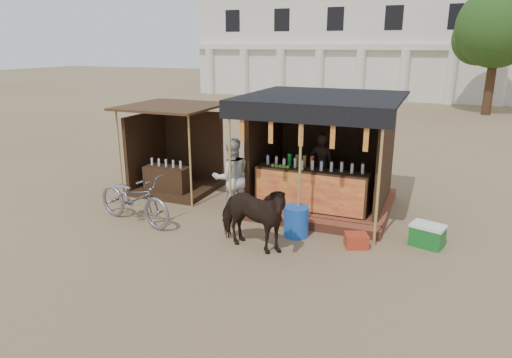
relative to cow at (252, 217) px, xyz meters
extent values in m
plane|color=#846B4C|center=(-0.39, -0.43, -0.70)|extent=(120.00, 120.00, 0.00)
cube|color=brown|center=(0.61, 3.07, -0.59)|extent=(3.40, 2.80, 0.22)
cube|color=brown|center=(0.61, 1.52, -0.60)|extent=(3.40, 0.35, 0.20)
cube|color=#392614|center=(0.61, 2.12, -0.01)|extent=(2.60, 0.55, 0.95)
cube|color=red|center=(0.61, 1.84, -0.01)|extent=(2.50, 0.02, 0.88)
cube|color=#392614|center=(0.61, 4.32, 0.77)|extent=(3.00, 0.12, 2.50)
cube|color=#392614|center=(-0.89, 3.07, 0.77)|extent=(0.12, 2.50, 2.50)
cube|color=#392614|center=(2.11, 3.07, 0.77)|extent=(0.12, 2.50, 2.50)
cube|color=black|center=(0.61, 2.87, 2.05)|extent=(3.60, 3.60, 0.06)
cube|color=black|center=(0.61, 1.09, 1.87)|extent=(3.60, 0.06, 0.36)
cylinder|color=tan|center=(-0.99, 1.12, 0.67)|extent=(0.06, 0.06, 2.75)
cylinder|color=tan|center=(0.61, 1.12, 0.67)|extent=(0.06, 0.06, 2.75)
cylinder|color=tan|center=(2.21, 1.12, 0.67)|extent=(0.06, 0.06, 2.75)
cube|color=red|center=(-0.69, 1.12, 1.50)|extent=(0.10, 0.02, 0.55)
cube|color=red|center=(-0.04, 1.12, 1.50)|extent=(0.10, 0.02, 0.55)
cube|color=red|center=(0.61, 1.12, 1.50)|extent=(0.10, 0.02, 0.55)
cube|color=red|center=(1.26, 1.12, 1.50)|extent=(0.10, 0.02, 0.55)
cube|color=red|center=(1.91, 1.12, 1.50)|extent=(0.10, 0.02, 0.55)
imported|color=black|center=(0.57, 3.17, 0.32)|extent=(0.62, 0.44, 1.60)
cube|color=#392614|center=(-3.39, 2.77, -0.63)|extent=(2.00, 2.00, 0.15)
cube|color=#392614|center=(-3.39, 3.72, 0.35)|extent=(1.90, 0.10, 2.10)
cube|color=#392614|center=(-4.34, 2.77, 0.35)|extent=(0.10, 1.90, 2.10)
cube|color=#472D19|center=(-3.39, 2.67, 1.65)|extent=(2.40, 2.40, 0.06)
cylinder|color=tan|center=(-4.44, 1.72, 0.47)|extent=(0.05, 0.05, 2.35)
cylinder|color=tan|center=(-2.34, 1.72, 0.47)|extent=(0.05, 0.05, 2.35)
cube|color=#392614|center=(-3.39, 2.27, -0.30)|extent=(1.20, 0.50, 0.80)
imported|color=black|center=(0.00, 0.00, 0.00)|extent=(1.77, 1.04, 1.40)
imported|color=gray|center=(-3.03, 0.35, -0.12)|extent=(2.32, 1.23, 1.16)
imported|color=beige|center=(-1.16, 1.57, 0.24)|extent=(1.15, 1.13, 1.87)
cylinder|color=blue|center=(0.60, 0.99, -0.38)|extent=(0.65, 0.65, 0.65)
cube|color=#A9321C|center=(1.89, 0.91, -0.56)|extent=(0.55, 0.51, 0.27)
cube|color=#166523|center=(3.20, 1.49, -0.50)|extent=(0.71, 0.58, 0.40)
cube|color=white|center=(3.20, 1.49, -0.27)|extent=(0.74, 0.60, 0.06)
cube|color=silver|center=(-2.39, 29.57, 3.30)|extent=(26.00, 7.00, 8.00)
cube|color=silver|center=(-2.39, 25.97, 3.00)|extent=(26.00, 0.50, 0.40)
cylinder|color=silver|center=(-14.39, 25.97, 1.10)|extent=(0.70, 0.70, 3.60)
cylinder|color=silver|center=(-11.39, 25.97, 1.10)|extent=(0.70, 0.70, 3.60)
cylinder|color=silver|center=(-8.39, 25.97, 1.10)|extent=(0.70, 0.70, 3.60)
cylinder|color=silver|center=(-5.39, 25.97, 1.10)|extent=(0.70, 0.70, 3.60)
cylinder|color=silver|center=(-2.39, 25.97, 1.10)|extent=(0.70, 0.70, 3.60)
cylinder|color=silver|center=(0.61, 25.97, 1.10)|extent=(0.70, 0.70, 3.60)
cylinder|color=silver|center=(3.61, 25.97, 1.10)|extent=(0.70, 0.70, 3.60)
cylinder|color=silver|center=(6.61, 25.97, 1.10)|extent=(0.70, 0.70, 3.60)
cylinder|color=#382314|center=(5.61, 21.57, 1.30)|extent=(0.50, 0.50, 4.00)
sphere|color=#304E1A|center=(5.61, 21.57, 4.10)|extent=(4.40, 4.40, 4.40)
sphere|color=#304E1A|center=(4.81, 22.17, 3.50)|extent=(2.99, 2.99, 2.99)
camera|label=1|loc=(3.17, -7.64, 3.23)|focal=32.00mm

